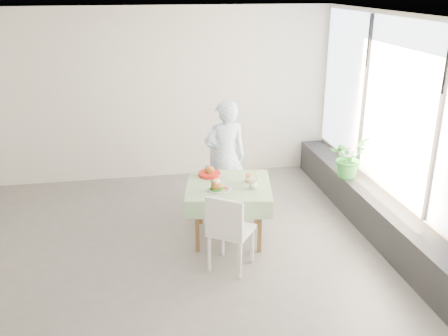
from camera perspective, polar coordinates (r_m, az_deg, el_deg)
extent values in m
plane|color=#5B5856|center=(6.41, -6.82, -8.97)|extent=(6.00, 6.00, 0.00)
plane|color=white|center=(5.59, -8.07, 16.83)|extent=(6.00, 6.00, 0.00)
cube|color=silver|center=(8.27, -8.48, 8.19)|extent=(6.00, 0.02, 2.80)
cube|color=silver|center=(3.55, -4.86, -9.04)|extent=(6.00, 0.02, 2.80)
cube|color=silver|center=(6.70, 19.22, 4.31)|extent=(0.02, 5.00, 2.80)
cube|color=#D1E0F9|center=(6.62, 19.24, 6.37)|extent=(0.01, 4.80, 2.18)
cube|color=black|center=(7.00, 16.68, -4.80)|extent=(0.40, 4.80, 0.50)
cube|color=brown|center=(6.30, 0.53, -2.16)|extent=(1.06, 1.06, 0.04)
cube|color=silver|center=(6.29, 0.53, -1.94)|extent=(1.22, 1.22, 0.01)
cube|color=white|center=(7.16, -0.09, -1.53)|extent=(0.52, 0.52, 0.04)
cube|color=white|center=(7.25, 0.03, 0.73)|extent=(0.42, 0.15, 0.42)
cube|color=white|center=(5.75, 0.84, -7.13)|extent=(0.62, 0.62, 0.04)
cube|color=white|center=(5.47, 0.01, -5.77)|extent=(0.39, 0.29, 0.44)
imported|color=#98C2F4|center=(6.96, 0.15, 1.15)|extent=(0.65, 0.46, 1.66)
cylinder|color=white|center=(6.11, -0.56, -2.51)|extent=(0.30, 0.30, 0.02)
cylinder|color=#185014|center=(6.10, -0.87, -2.40)|extent=(0.16, 0.16, 0.02)
ellipsoid|color=#985D24|center=(6.08, -0.87, -1.99)|extent=(0.14, 0.13, 0.11)
ellipsoid|color=white|center=(6.06, -0.87, -1.57)|extent=(0.10, 0.09, 0.07)
cylinder|color=#A30F16|center=(6.10, 0.32, -2.31)|extent=(0.05, 0.05, 0.03)
cylinder|color=white|center=(6.34, 2.94, -1.02)|extent=(0.10, 0.10, 0.15)
cylinder|color=orange|center=(6.35, 2.93, -1.16)|extent=(0.09, 0.09, 0.11)
cylinder|color=white|center=(6.31, 2.95, -0.38)|extent=(0.11, 0.11, 0.01)
cylinder|color=yellow|center=(6.30, 3.02, 0.07)|extent=(0.01, 0.04, 0.20)
cylinder|color=white|center=(6.16, 3.37, -1.74)|extent=(0.10, 0.10, 0.14)
cylinder|color=beige|center=(6.17, 3.36, -1.87)|extent=(0.09, 0.09, 0.10)
cylinder|color=white|center=(6.13, 3.38, -1.11)|extent=(0.10, 0.10, 0.01)
cylinder|color=yellow|center=(6.12, 3.45, -0.67)|extent=(0.01, 0.04, 0.19)
cylinder|color=red|center=(6.56, -1.69, -0.70)|extent=(0.29, 0.29, 0.05)
cylinder|color=white|center=(6.56, -1.69, -0.60)|extent=(0.25, 0.25, 0.02)
ellipsoid|color=#985D24|center=(6.54, -1.70, -0.21)|extent=(0.13, 0.12, 0.11)
imported|color=#2E7D29|center=(7.33, 14.02, 1.25)|extent=(0.70, 0.68, 0.59)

